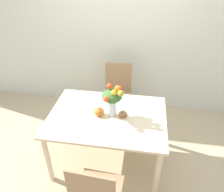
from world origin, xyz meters
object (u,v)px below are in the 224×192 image
Objects in this scene: pumpkin at (99,112)px; turkey_figurine at (123,113)px; flower_vase at (112,98)px; dining_chair_near_window at (118,94)px.

turkey_figurine is (0.27, 0.03, -0.01)m from pumpkin.
turkey_figurine is at bearing 3.13° from flower_vase.
flower_vase is 0.23m from turkey_figurine.
turkey_figurine is (0.12, 0.01, -0.19)m from flower_vase.
flower_vase is 0.97m from dining_chair_near_window.
pumpkin is (-0.15, -0.02, -0.19)m from flower_vase.
dining_chair_near_window reaches higher than turkey_figurine.
pumpkin is 0.90× the size of turkey_figurine.
pumpkin is 0.28m from turkey_figurine.
turkey_figurine is 0.14× the size of dining_chair_near_window.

